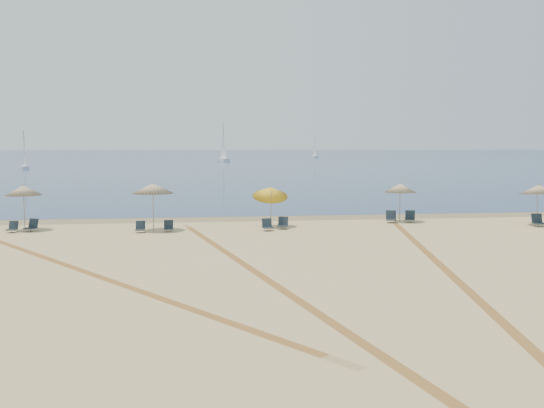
{
  "coord_description": "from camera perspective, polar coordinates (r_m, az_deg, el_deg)",
  "views": [
    {
      "loc": [
        -4.54,
        -15.03,
        4.77
      ],
      "look_at": [
        0.0,
        20.0,
        1.3
      ],
      "focal_mm": 40.93,
      "sensor_mm": 36.0,
      "label": 1
    }
  ],
  "objects": [
    {
      "name": "chair_4",
      "position": [
        34.0,
        -12.02,
        -2.12
      ],
      "size": [
        0.51,
        0.6,
        0.61
      ],
      "rotation": [
        0.0,
        0.0,
        -0.01
      ],
      "color": "black",
      "rests_on": "ground"
    },
    {
      "name": "chair_6",
      "position": [
        33.96,
        -0.43,
        -1.97
      ],
      "size": [
        0.6,
        0.69,
        0.66
      ],
      "rotation": [
        0.0,
        0.0,
        0.1
      ],
      "color": "black",
      "rests_on": "ground"
    },
    {
      "name": "ocean",
      "position": [
        240.12,
        -6.31,
        4.44
      ],
      "size": [
        500.0,
        500.0,
        0.0
      ],
      "primitive_type": "plane",
      "color": "#0C2151",
      "rests_on": "ground"
    },
    {
      "name": "chair_5",
      "position": [
        34.11,
        -9.49,
        -2.05
      ],
      "size": [
        0.52,
        0.6,
        0.61
      ],
      "rotation": [
        0.0,
        0.0,
        0.03
      ],
      "color": "black",
      "rests_on": "ground"
    },
    {
      "name": "tire_tracks",
      "position": [
        23.5,
        -1.34,
        -6.1
      ],
      "size": [
        50.36,
        39.81,
        0.0
      ],
      "color": "tan",
      "rests_on": "ground"
    },
    {
      "name": "umbrella_5",
      "position": [
        39.29,
        23.34,
        1.25
      ],
      "size": [
        2.25,
        2.3,
        2.49
      ],
      "color": "gray",
      "rests_on": "ground"
    },
    {
      "name": "chair_7",
      "position": [
        34.61,
        1.01,
        -1.82
      ],
      "size": [
        0.72,
        0.79,
        0.67
      ],
      "rotation": [
        0.0,
        0.0,
        -0.29
      ],
      "color": "black",
      "rests_on": "ground"
    },
    {
      "name": "sailboat_0",
      "position": [
        167.96,
        -4.5,
        5.02
      ],
      "size": [
        3.32,
        7.09,
        10.24
      ],
      "rotation": [
        0.0,
        0.0,
        0.24
      ],
      "color": "white",
      "rests_on": "ocean"
    },
    {
      "name": "ground",
      "position": [
        16.41,
        9.18,
        -11.36
      ],
      "size": [
        160.0,
        160.0,
        0.0
      ],
      "primitive_type": "plane",
      "color": "tan",
      "rests_on": "ground"
    },
    {
      "name": "chair_2",
      "position": [
        36.1,
        -22.75,
        -2.0
      ],
      "size": [
        0.59,
        0.66,
        0.6
      ],
      "rotation": [
        0.0,
        0.0,
        -0.17
      ],
      "color": "black",
      "rests_on": "ground"
    },
    {
      "name": "wet_sand",
      "position": [
        39.58,
        -0.74,
        -1.31
      ],
      "size": [
        500.0,
        500.0,
        0.0
      ],
      "primitive_type": "plane",
      "color": "olive",
      "rests_on": "ground"
    },
    {
      "name": "chair_8",
      "position": [
        38.04,
        10.9,
        -1.21
      ],
      "size": [
        0.74,
        0.82,
        0.72
      ],
      "rotation": [
        0.0,
        0.0,
        -0.23
      ],
      "color": "black",
      "rests_on": "ground"
    },
    {
      "name": "umbrella_4",
      "position": [
        38.61,
        11.71,
        1.47
      ],
      "size": [
        1.92,
        1.92,
        2.4
      ],
      "color": "gray",
      "rests_on": "ground"
    },
    {
      "name": "chair_10",
      "position": [
        38.8,
        23.26,
        -1.43
      ],
      "size": [
        0.68,
        0.77,
        0.73
      ],
      "rotation": [
        0.0,
        0.0,
        -0.12
      ],
      "color": "black",
      "rests_on": "ground"
    },
    {
      "name": "chair_9",
      "position": [
        38.49,
        12.58,
        -1.18
      ],
      "size": [
        0.78,
        0.84,
        0.7
      ],
      "rotation": [
        0.0,
        0.0,
        -0.36
      ],
      "color": "black",
      "rests_on": "ground"
    },
    {
      "name": "umbrella_2",
      "position": [
        34.57,
        -10.91,
        1.42
      ],
      "size": [
        2.27,
        2.27,
        2.65
      ],
      "color": "gray",
      "rests_on": "ground"
    },
    {
      "name": "umbrella_1",
      "position": [
        36.69,
        -21.89,
        1.18
      ],
      "size": [
        1.97,
        1.97,
        2.54
      ],
      "color": "gray",
      "rests_on": "ground"
    },
    {
      "name": "sailboat_2",
      "position": [
        126.3,
        -21.8,
        4.02
      ],
      "size": [
        2.69,
        4.89,
        7.08
      ],
      "rotation": [
        0.0,
        0.0,
        0.33
      ],
      "color": "white",
      "rests_on": "ocean"
    },
    {
      "name": "chair_3",
      "position": [
        36.16,
        -21.22,
        -1.88
      ],
      "size": [
        0.77,
        0.82,
        0.67
      ],
      "rotation": [
        0.0,
        0.0,
        -0.41
      ],
      "color": "black",
      "rests_on": "ground"
    },
    {
      "name": "sailboat_1",
      "position": [
        212.87,
        3.95,
        4.93
      ],
      "size": [
        1.61,
        5.17,
        7.6
      ],
      "rotation": [
        0.0,
        0.0,
        0.06
      ],
      "color": "white",
      "rests_on": "ocean"
    },
    {
      "name": "umbrella_3",
      "position": [
        35.4,
        -0.16,
        1.14
      ],
      "size": [
        2.04,
        2.1,
        2.61
      ],
      "color": "gray",
      "rests_on": "ground"
    }
  ]
}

